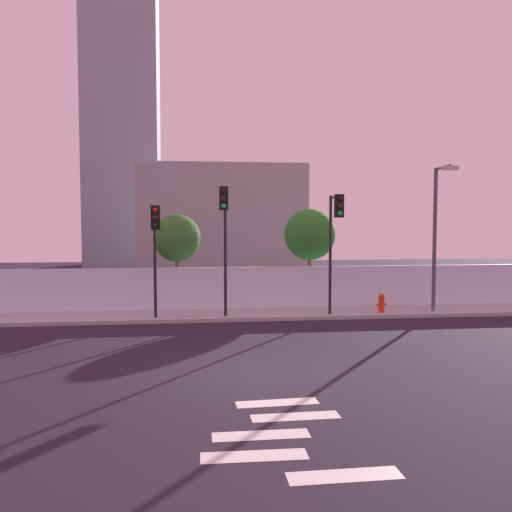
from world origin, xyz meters
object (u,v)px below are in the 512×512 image
object	(u,v)px
traffic_light_center	(155,237)
fire_hydrant	(381,302)
traffic_light_right	(225,224)
traffic_light_left	(335,228)
street_lamp_curbside	(437,226)
roadside_tree_leftmost	(177,238)
roadside_tree_midleft	(310,235)

from	to	relation	value
traffic_light_center	fire_hydrant	size ratio (longest dim) A/B	5.53
traffic_light_right	traffic_light_center	bearing A→B (deg)	-175.72
traffic_light_right	traffic_light_left	bearing A→B (deg)	-0.13
street_lamp_curbside	roadside_tree_leftmost	world-z (taller)	street_lamp_curbside
street_lamp_curbside	roadside_tree_midleft	bearing A→B (deg)	145.24
traffic_light_center	fire_hydrant	distance (m)	9.64
roadside_tree_midleft	traffic_light_right	bearing A→B (deg)	-138.20
traffic_light_left	street_lamp_curbside	bearing A→B (deg)	6.54
roadside_tree_leftmost	traffic_light_center	bearing A→B (deg)	-99.90
street_lamp_curbside	roadside_tree_leftmost	xyz separation A→B (m)	(-10.80, 3.24, -0.55)
traffic_light_left	fire_hydrant	distance (m)	3.84
traffic_light_right	street_lamp_curbside	size ratio (longest dim) A/B	0.85
traffic_light_left	roadside_tree_leftmost	bearing A→B (deg)	149.29
roadside_tree_leftmost	roadside_tree_midleft	world-z (taller)	roadside_tree_midleft
street_lamp_curbside	fire_hydrant	world-z (taller)	street_lamp_curbside
roadside_tree_leftmost	roadside_tree_midleft	xyz separation A→B (m)	(6.13, 0.00, 0.14)
traffic_light_center	roadside_tree_midleft	xyz separation A→B (m)	(6.82, 3.94, -0.04)
street_lamp_curbside	fire_hydrant	size ratio (longest dim) A/B	7.61
traffic_light_left	traffic_light_center	distance (m)	7.02
traffic_light_right	street_lamp_curbside	world-z (taller)	street_lamp_curbside
traffic_light_center	roadside_tree_leftmost	distance (m)	4.00
traffic_light_left	traffic_light_center	size ratio (longest dim) A/B	1.11
street_lamp_curbside	roadside_tree_midleft	xyz separation A→B (m)	(-4.67, 3.24, -0.41)
traffic_light_right	roadside_tree_leftmost	distance (m)	4.27
street_lamp_curbside	traffic_light_right	bearing A→B (deg)	-176.75
traffic_light_left	traffic_light_center	xyz separation A→B (m)	(-7.01, -0.19, -0.30)
traffic_light_center	roadside_tree_leftmost	world-z (taller)	traffic_light_center
traffic_light_center	roadside_tree_leftmost	bearing A→B (deg)	80.10
traffic_light_left	roadside_tree_midleft	xyz separation A→B (m)	(-0.18, 3.75, -0.34)
fire_hydrant	roadside_tree_leftmost	xyz separation A→B (m)	(-8.51, 3.12, 2.61)
traffic_light_left	fire_hydrant	size ratio (longest dim) A/B	6.12
traffic_light_right	roadside_tree_midleft	xyz separation A→B (m)	(4.19, 3.74, -0.52)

